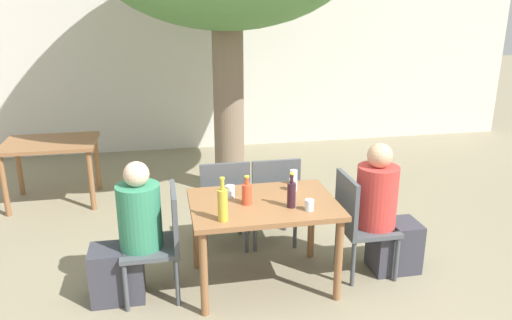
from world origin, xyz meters
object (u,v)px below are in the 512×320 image
at_px(soda_bottle_1, 247,193).
at_px(wine_bottle_2, 291,194).
at_px(patio_chair_3, 273,196).
at_px(drinking_glass_3, 309,205).
at_px(person_seated_0, 129,240).
at_px(oil_cruet_0, 223,204).
at_px(drinking_glass_0, 230,191).
at_px(patio_chair_2, 224,200).
at_px(dining_table_back, 51,151).
at_px(patio_chair_0, 161,237).
at_px(dining_table_front, 263,213).
at_px(patio_chair_1, 358,220).
at_px(drinking_glass_2, 293,185).
at_px(drinking_glass_1, 294,177).
at_px(person_seated_1, 385,216).

bearing_deg(soda_bottle_1, wine_bottle_2, -21.27).
relative_size(patio_chair_3, drinking_glass_3, 10.27).
distance_m(person_seated_0, soda_bottle_1, 0.97).
bearing_deg(oil_cruet_0, drinking_glass_0, 75.14).
xyz_separation_m(patio_chair_2, soda_bottle_1, (0.10, -0.66, 0.32)).
bearing_deg(person_seated_0, drinking_glass_3, 80.37).
relative_size(dining_table_back, patio_chair_3, 1.14).
distance_m(patio_chair_3, drinking_glass_3, 0.91).
distance_m(patio_chair_0, patio_chair_3, 1.22).
bearing_deg(dining_table_front, dining_table_back, 132.61).
relative_size(patio_chair_1, oil_cruet_0, 2.68).
bearing_deg(oil_cruet_0, patio_chair_0, 147.69).
relative_size(wine_bottle_2, drinking_glass_2, 2.76).
bearing_deg(drinking_glass_1, person_seated_0, -166.15).
height_order(patio_chair_1, person_seated_0, person_seated_0).
xyz_separation_m(person_seated_0, wine_bottle_2, (1.23, -0.14, 0.34)).
bearing_deg(patio_chair_0, dining_table_front, 90.00).
relative_size(dining_table_front, drinking_glass_0, 11.91).
bearing_deg(person_seated_0, wine_bottle_2, 83.40).
bearing_deg(drinking_glass_2, drinking_glass_0, -175.75).
bearing_deg(dining_table_front, patio_chair_2, 109.75).
bearing_deg(dining_table_front, person_seated_0, -180.00).
bearing_deg(drinking_glass_0, drinking_glass_2, 4.25).
bearing_deg(drinking_glass_2, person_seated_1, -14.32).
xyz_separation_m(dining_table_front, person_seated_0, (-1.05, -0.00, -0.14)).
height_order(person_seated_0, person_seated_1, person_seated_1).
height_order(dining_table_front, patio_chair_0, patio_chair_0).
bearing_deg(patio_chair_3, person_seated_1, 141.74).
bearing_deg(patio_chair_3, wine_bottle_2, 86.86).
distance_m(dining_table_front, person_seated_0, 1.06).
bearing_deg(patio_chair_1, oil_cruet_0, 103.70).
relative_size(patio_chair_3, drinking_glass_1, 7.15).
xyz_separation_m(patio_chair_1, patio_chair_2, (-1.04, 0.64, 0.00)).
distance_m(person_seated_0, drinking_glass_1, 1.46).
height_order(dining_table_back, wine_bottle_2, wine_bottle_2).
relative_size(dining_table_front, dining_table_back, 1.14).
xyz_separation_m(dining_table_back, patio_chair_2, (1.76, -1.52, -0.12)).
xyz_separation_m(person_seated_1, soda_bottle_1, (-1.18, -0.02, 0.30)).
distance_m(dining_table_front, dining_table_back, 2.93).
height_order(drinking_glass_0, drinking_glass_2, drinking_glass_2).
height_order(patio_chair_2, patio_chair_3, same).
bearing_deg(dining_table_front, drinking_glass_0, 148.02).
bearing_deg(drinking_glass_1, dining_table_back, 141.98).
height_order(person_seated_1, drinking_glass_0, person_seated_1).
bearing_deg(patio_chair_1, wine_bottle_2, 102.97).
bearing_deg(oil_cruet_0, person_seated_1, 11.47).
height_order(wine_bottle_2, drinking_glass_0, wine_bottle_2).
xyz_separation_m(dining_table_back, oil_cruet_0, (1.63, -2.44, 0.24)).
bearing_deg(drinking_glass_1, wine_bottle_2, -107.33).
height_order(patio_chair_0, soda_bottle_1, soda_bottle_1).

